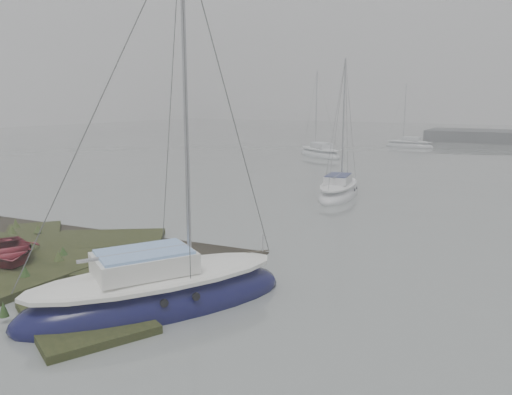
% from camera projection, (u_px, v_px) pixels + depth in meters
% --- Properties ---
extents(ground, '(160.00, 160.00, 0.00)m').
position_uv_depth(ground, '(397.00, 169.00, 38.16)').
color(ground, gray).
rests_on(ground, ground).
extents(sailboat_main, '(5.57, 7.24, 9.93)m').
position_uv_depth(sailboat_main, '(157.00, 295.00, 12.76)').
color(sailboat_main, '#0D0E36').
rests_on(sailboat_main, ground).
extents(sailboat_white, '(2.78, 5.92, 8.03)m').
position_uv_depth(sailboat_white, '(339.00, 192.00, 27.43)').
color(sailboat_white, silver).
rests_on(sailboat_white, ground).
extents(sailboat_far_a, '(6.06, 5.00, 8.46)m').
position_uv_depth(sailboat_far_a, '(320.00, 154.00, 46.73)').
color(sailboat_far_a, '#B9BFC3').
rests_on(sailboat_far_a, ground).
extents(sailboat_far_c, '(5.51, 2.26, 7.57)m').
position_uv_depth(sailboat_far_c, '(409.00, 145.00, 55.87)').
color(sailboat_far_c, '#B2B6BC').
rests_on(sailboat_far_c, ground).
extents(dinghy, '(3.62, 3.30, 0.61)m').
position_uv_depth(dinghy, '(8.00, 251.00, 15.78)').
color(dinghy, maroon).
rests_on(dinghy, marsh_bank).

